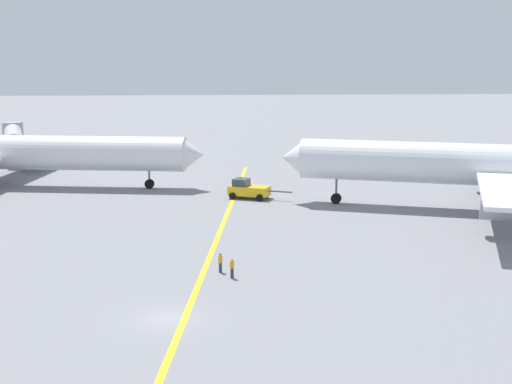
% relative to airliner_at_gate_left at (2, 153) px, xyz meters
% --- Properties ---
extents(ground_plane, '(600.00, 600.00, 0.00)m').
position_rel_airliner_at_gate_left_xyz_m(ground_plane, '(25.98, -54.46, -4.75)').
color(ground_plane, gray).
extents(taxiway_stripe, '(14.60, 119.23, 0.01)m').
position_rel_airliner_at_gate_left_xyz_m(taxiway_stripe, '(28.33, -44.46, -4.75)').
color(taxiway_stripe, yellow).
rests_on(taxiway_stripe, ground).
extents(airliner_at_gate_left, '(56.58, 46.42, 14.82)m').
position_rel_airliner_at_gate_left_xyz_m(airliner_at_gate_left, '(0.00, 0.00, 0.00)').
color(airliner_at_gate_left, silver).
rests_on(airliner_at_gate_left, ground).
extents(airliner_being_pushed, '(47.96, 44.75, 15.17)m').
position_rel_airliner_at_gate_left_xyz_m(airliner_being_pushed, '(62.07, -21.44, 0.71)').
color(airliner_being_pushed, white).
rests_on(airliner_being_pushed, ground).
extents(pushback_tug, '(8.21, 4.62, 2.84)m').
position_rel_airliner_at_gate_left_xyz_m(pushback_tug, '(34.19, -11.44, -3.56)').
color(pushback_tug, gold).
rests_on(pushback_tug, ground).
extents(ground_crew_wing_walker_right, '(0.36, 0.48, 1.71)m').
position_rel_airliner_at_gate_left_xyz_m(ground_crew_wing_walker_right, '(29.89, -43.74, -3.86)').
color(ground_crew_wing_walker_right, '#2D3351').
rests_on(ground_crew_wing_walker_right, ground).
extents(ground_crew_ramp_agent_by_cones, '(0.36, 0.36, 1.70)m').
position_rel_airliner_at_gate_left_xyz_m(ground_crew_ramp_agent_by_cones, '(30.82, -45.40, -3.87)').
color(ground_crew_ramp_agent_by_cones, '#2D3351').
rests_on(ground_crew_ramp_agent_by_cones, ground).
extents(jet_bridge, '(8.65, 21.73, 5.90)m').
position_rel_airliner_at_gate_left_xyz_m(jet_bridge, '(-5.80, 28.49, -0.63)').
color(jet_bridge, '#B7B7BC').
rests_on(jet_bridge, ground).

